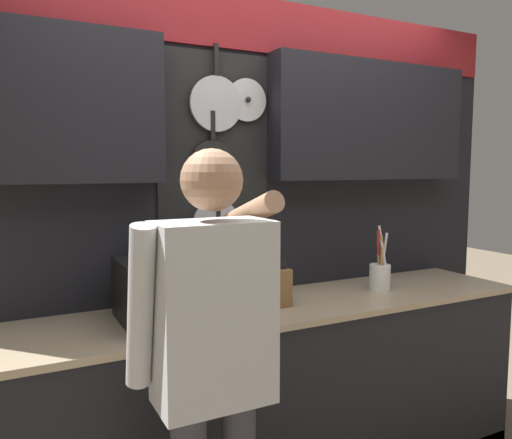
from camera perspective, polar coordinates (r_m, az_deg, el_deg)
name	(u,v)px	position (r m, az deg, el deg)	size (l,w,h in m)	color
base_cabinet_counter	(287,394)	(2.63, 3.58, -19.28)	(2.60, 0.60, 0.93)	black
back_wall_unit	(266,184)	(2.63, 1.21, 4.07)	(3.17, 0.20, 2.44)	black
microwave	(183,288)	(2.22, -8.33, -7.76)	(0.53, 0.40, 0.27)	black
knife_block	(275,286)	(2.41, 2.13, -7.57)	(0.12, 0.16, 0.26)	brown
utensil_crock	(380,274)	(2.78, 13.99, -6.08)	(0.11, 0.11, 0.35)	white
person	(212,351)	(1.72, -5.05, -14.71)	(0.54, 0.64, 1.64)	#383842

